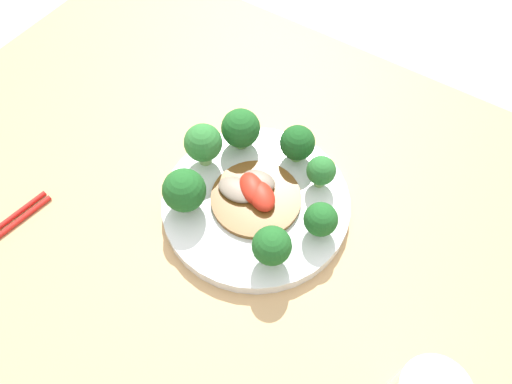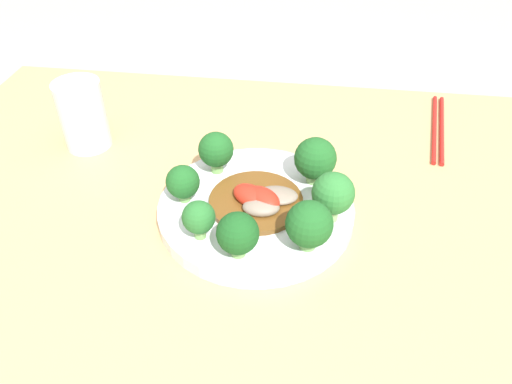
{
  "view_description": "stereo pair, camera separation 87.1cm",
  "coord_description": "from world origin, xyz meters",
  "px_view_note": "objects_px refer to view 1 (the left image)",
  "views": [
    {
      "loc": [
        -0.21,
        0.3,
        1.32
      ],
      "look_at": [
        -0.01,
        -0.01,
        0.75
      ],
      "focal_mm": 35.0,
      "sensor_mm": 36.0,
      "label": 1
    },
    {
      "loc": [
        0.06,
        -0.51,
        1.17
      ],
      "look_at": [
        -0.01,
        -0.01,
        0.75
      ],
      "focal_mm": 35.0,
      "sensor_mm": 36.0,
      "label": 2
    }
  ],
  "objects_px": {
    "broccoli_southwest": "(321,171)",
    "plate": "(256,204)",
    "broccoli_northeast": "(184,191)",
    "broccoli_southeast": "(241,129)",
    "broccoli_east": "(203,143)",
    "broccoli_south": "(297,143)",
    "broccoli_west": "(321,220)",
    "broccoli_northwest": "(272,246)",
    "stirfry_center": "(255,193)"
  },
  "relations": [
    {
      "from": "broccoli_southwest",
      "to": "plate",
      "type": "bearing_deg",
      "value": 50.25
    },
    {
      "from": "broccoli_northeast",
      "to": "broccoli_southeast",
      "type": "xyz_separation_m",
      "value": [
        -0.0,
        -0.13,
        -0.0
      ]
    },
    {
      "from": "broccoli_east",
      "to": "broccoli_south",
      "type": "xyz_separation_m",
      "value": [
        -0.11,
        -0.08,
        -0.01
      ]
    },
    {
      "from": "broccoli_northeast",
      "to": "broccoli_east",
      "type": "height_order",
      "value": "same"
    },
    {
      "from": "broccoli_west",
      "to": "broccoli_northwest",
      "type": "bearing_deg",
      "value": 66.33
    },
    {
      "from": "broccoli_east",
      "to": "stirfry_center",
      "type": "relative_size",
      "value": 0.55
    },
    {
      "from": "broccoli_southwest",
      "to": "broccoli_east",
      "type": "xyz_separation_m",
      "value": [
        0.16,
        0.06,
        0.01
      ]
    },
    {
      "from": "broccoli_west",
      "to": "broccoli_southeast",
      "type": "relative_size",
      "value": 0.81
    },
    {
      "from": "broccoli_southwest",
      "to": "broccoli_northwest",
      "type": "distance_m",
      "value": 0.14
    },
    {
      "from": "broccoli_northwest",
      "to": "broccoli_southeast",
      "type": "height_order",
      "value": "broccoli_southeast"
    },
    {
      "from": "broccoli_southwest",
      "to": "broccoli_east",
      "type": "distance_m",
      "value": 0.17
    },
    {
      "from": "broccoli_west",
      "to": "broccoli_northeast",
      "type": "xyz_separation_m",
      "value": [
        0.17,
        0.06,
        0.01
      ]
    },
    {
      "from": "broccoli_northwest",
      "to": "broccoli_northeast",
      "type": "xyz_separation_m",
      "value": [
        0.14,
        -0.0,
        0.0
      ]
    },
    {
      "from": "broccoli_northeast",
      "to": "broccoli_west",
      "type": "bearing_deg",
      "value": -159.1
    },
    {
      "from": "broccoli_northeast",
      "to": "broccoli_east",
      "type": "distance_m",
      "value": 0.08
    },
    {
      "from": "broccoli_northeast",
      "to": "broccoli_south",
      "type": "relative_size",
      "value": 1.15
    },
    {
      "from": "broccoli_northwest",
      "to": "broccoli_northeast",
      "type": "bearing_deg",
      "value": -1.98
    },
    {
      "from": "broccoli_southeast",
      "to": "broccoli_northwest",
      "type": "bearing_deg",
      "value": 135.68
    },
    {
      "from": "broccoli_east",
      "to": "broccoli_northwest",
      "type": "bearing_deg",
      "value": 153.86
    },
    {
      "from": "broccoli_west",
      "to": "stirfry_center",
      "type": "xyz_separation_m",
      "value": [
        0.1,
        0.0,
        -0.02
      ]
    },
    {
      "from": "broccoli_east",
      "to": "broccoli_south",
      "type": "height_order",
      "value": "broccoli_east"
    },
    {
      "from": "stirfry_center",
      "to": "broccoli_northeast",
      "type": "bearing_deg",
      "value": 42.4
    },
    {
      "from": "broccoli_northwest",
      "to": "broccoli_south",
      "type": "xyz_separation_m",
      "value": [
        0.06,
        -0.16,
        -0.0
      ]
    },
    {
      "from": "broccoli_northeast",
      "to": "broccoli_east",
      "type": "bearing_deg",
      "value": -71.52
    },
    {
      "from": "broccoli_southwest",
      "to": "broccoli_northwest",
      "type": "bearing_deg",
      "value": 92.66
    },
    {
      "from": "plate",
      "to": "stirfry_center",
      "type": "height_order",
      "value": "stirfry_center"
    },
    {
      "from": "broccoli_northeast",
      "to": "broccoli_northwest",
      "type": "bearing_deg",
      "value": 178.02
    },
    {
      "from": "broccoli_northeast",
      "to": "broccoli_south",
      "type": "distance_m",
      "value": 0.17
    },
    {
      "from": "broccoli_west",
      "to": "broccoli_northeast",
      "type": "relative_size",
      "value": 0.77
    },
    {
      "from": "broccoli_northwest",
      "to": "broccoli_south",
      "type": "distance_m",
      "value": 0.17
    },
    {
      "from": "stirfry_center",
      "to": "broccoli_northwest",
      "type": "bearing_deg",
      "value": 135.98
    },
    {
      "from": "broccoli_west",
      "to": "broccoli_south",
      "type": "bearing_deg",
      "value": -45.36
    },
    {
      "from": "broccoli_southeast",
      "to": "plate",
      "type": "bearing_deg",
      "value": 135.88
    },
    {
      "from": "broccoli_south",
      "to": "broccoli_southeast",
      "type": "height_order",
      "value": "broccoli_southeast"
    },
    {
      "from": "broccoli_south",
      "to": "broccoli_west",
      "type": "bearing_deg",
      "value": 134.64
    },
    {
      "from": "broccoli_northeast",
      "to": "broccoli_south",
      "type": "height_order",
      "value": "broccoli_northeast"
    },
    {
      "from": "broccoli_northwest",
      "to": "broccoli_southeast",
      "type": "xyz_separation_m",
      "value": [
        0.14,
        -0.14,
        -0.0
      ]
    },
    {
      "from": "broccoli_west",
      "to": "stirfry_center",
      "type": "bearing_deg",
      "value": 1.03
    },
    {
      "from": "broccoli_northwest",
      "to": "stirfry_center",
      "type": "xyz_separation_m",
      "value": [
        0.07,
        -0.07,
        -0.03
      ]
    },
    {
      "from": "plate",
      "to": "broccoli_southwest",
      "type": "relative_size",
      "value": 4.99
    },
    {
      "from": "plate",
      "to": "broccoli_southwest",
      "type": "bearing_deg",
      "value": -129.75
    },
    {
      "from": "broccoli_southeast",
      "to": "stirfry_center",
      "type": "height_order",
      "value": "broccoli_southeast"
    },
    {
      "from": "plate",
      "to": "stirfry_center",
      "type": "bearing_deg",
      "value": -34.78
    },
    {
      "from": "broccoli_east",
      "to": "broccoli_southeast",
      "type": "bearing_deg",
      "value": -115.75
    },
    {
      "from": "plate",
      "to": "broccoli_northwest",
      "type": "distance_m",
      "value": 0.1
    },
    {
      "from": "broccoli_southwest",
      "to": "broccoli_southeast",
      "type": "relative_size",
      "value": 0.81
    },
    {
      "from": "broccoli_northeast",
      "to": "broccoli_southeast",
      "type": "height_order",
      "value": "broccoli_northeast"
    },
    {
      "from": "broccoli_west",
      "to": "broccoli_east",
      "type": "distance_m",
      "value": 0.2
    },
    {
      "from": "plate",
      "to": "broccoli_southwest",
      "type": "distance_m",
      "value": 0.1
    },
    {
      "from": "broccoli_northeast",
      "to": "broccoli_south",
      "type": "xyz_separation_m",
      "value": [
        -0.08,
        -0.15,
        -0.01
      ]
    }
  ]
}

